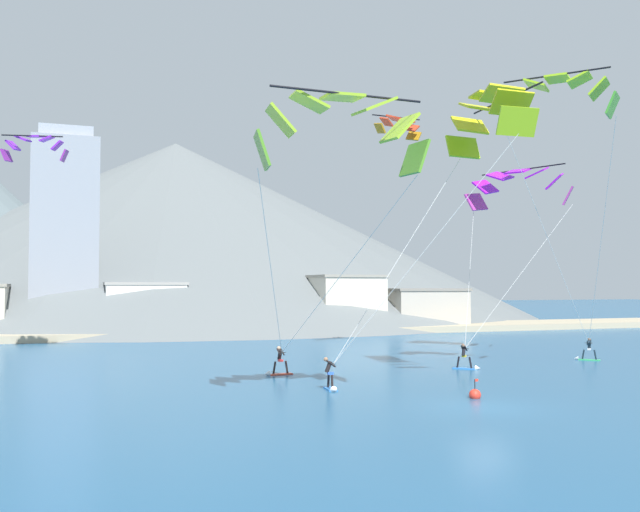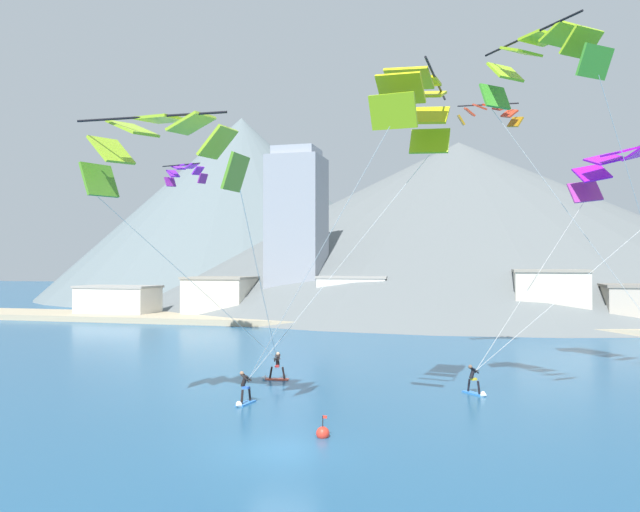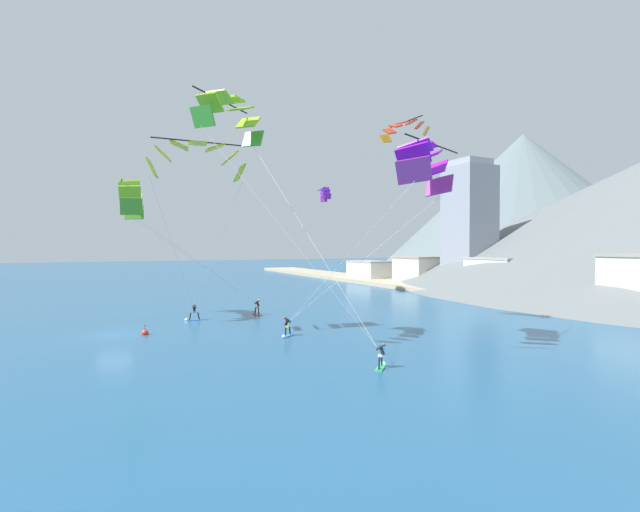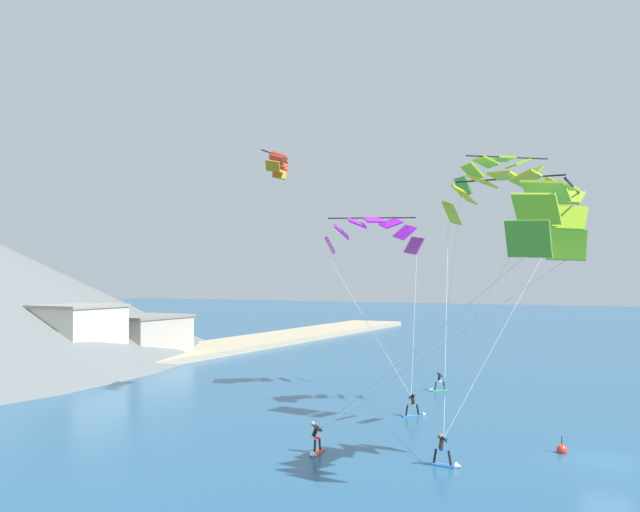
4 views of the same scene
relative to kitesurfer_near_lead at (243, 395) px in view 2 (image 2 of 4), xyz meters
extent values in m
plane|color=#23567F|center=(4.38, -7.01, -0.50)|extent=(400.00, 400.00, 0.00)
cube|color=#337FDB|center=(0.06, 0.21, -0.46)|extent=(0.62, 1.48, 0.07)
cylinder|color=black|center=(0.11, 0.60, -0.07)|extent=(0.15, 0.25, 0.72)
cylinder|color=black|center=(0.01, -0.18, -0.07)|extent=(0.15, 0.25, 0.72)
cube|color=blue|center=(0.06, 0.21, 0.32)|extent=(0.33, 0.27, 0.12)
cylinder|color=black|center=(-0.03, 0.22, 0.65)|extent=(0.43, 0.26, 0.61)
cylinder|color=black|center=(0.08, 0.33, 0.82)|extent=(0.52, 0.15, 0.40)
cylinder|color=black|center=(0.05, 0.09, 0.82)|extent=(0.52, 0.15, 0.40)
cylinder|color=black|center=(0.24, 0.19, 0.79)|extent=(0.10, 0.52, 0.03)
sphere|color=#9E7051|center=(-0.17, 0.24, 1.03)|extent=(0.22, 0.22, 0.22)
cone|color=white|center=(-0.05, -0.65, -0.40)|extent=(0.40, 0.34, 0.36)
cube|color=#E54C33|center=(-0.53, 6.87, -0.46)|extent=(1.48, 0.62, 0.07)
cylinder|color=black|center=(-0.13, 6.92, -0.07)|extent=(0.26, 0.15, 0.74)
cylinder|color=black|center=(-0.92, 6.82, -0.07)|extent=(0.26, 0.15, 0.74)
cube|color=red|center=(-0.53, 6.87, 0.34)|extent=(0.27, 0.34, 0.12)
cylinder|color=black|center=(-0.54, 6.97, 0.67)|extent=(0.27, 0.45, 0.63)
cylinder|color=black|center=(-0.41, 6.88, 0.85)|extent=(0.15, 0.53, 0.40)
cylinder|color=black|center=(-0.64, 6.85, 0.85)|extent=(0.15, 0.53, 0.40)
cylinder|color=black|center=(-0.50, 6.69, 0.82)|extent=(0.52, 0.10, 0.03)
sphere|color=tan|center=(-0.56, 7.12, 1.05)|extent=(0.22, 0.22, 0.22)
cone|color=white|center=(-1.39, 6.76, -0.40)|extent=(0.34, 0.40, 0.36)
cube|color=#337FDB|center=(11.24, 5.67, -0.46)|extent=(1.30, 1.36, 0.07)
cylinder|color=black|center=(10.97, 5.96, -0.08)|extent=(0.25, 0.25, 0.71)
cylinder|color=black|center=(11.51, 5.38, -0.08)|extent=(0.25, 0.25, 0.71)
cube|color=yellow|center=(11.24, 5.67, 0.31)|extent=(0.37, 0.37, 0.12)
cylinder|color=black|center=(11.17, 5.61, 0.63)|extent=(0.44, 0.43, 0.60)
cylinder|color=black|center=(11.17, 5.76, 0.80)|extent=(0.43, 0.40, 0.39)
cylinder|color=black|center=(11.32, 5.59, 0.80)|extent=(0.43, 0.40, 0.39)
cylinder|color=black|center=(11.38, 5.80, 0.77)|extent=(0.38, 0.40, 0.03)
sphere|color=brown|center=(11.06, 5.51, 1.00)|extent=(0.22, 0.22, 0.22)
cone|color=white|center=(11.83, 5.03, -0.40)|extent=(0.47, 0.46, 0.36)
cube|color=#9AC719|center=(9.17, 2.28, 12.85)|extent=(2.05, 0.82, 1.43)
cube|color=#CFCD14|center=(9.15, 1.47, 13.97)|extent=(2.10, 1.27, 1.20)
cube|color=#CFCD14|center=(9.05, 0.31, 14.72)|extent=(2.14, 1.58, 0.80)
cube|color=#CFCD14|center=(8.89, -1.03, 14.98)|extent=(2.15, 1.70, 0.29)
cube|color=#CFCD14|center=(8.68, -2.38, 14.72)|extent=(2.13, 1.70, 0.80)
cube|color=#CFCD14|center=(8.45, -3.52, 13.97)|extent=(2.09, 1.50, 1.20)
cube|color=#9AC719|center=(8.24, -4.30, 12.85)|extent=(2.02, 1.13, 1.43)
cylinder|color=black|center=(9.76, -1.16, 14.90)|extent=(0.45, 6.75, 0.10)
cylinder|color=silver|center=(4.69, 1.35, 6.50)|extent=(8.93, 2.36, 11.42)
cylinder|color=silver|center=(4.19, -2.17, 6.50)|extent=(7.94, 4.74, 11.42)
cube|color=#549426|center=(1.87, -5.53, 10.41)|extent=(0.64, 1.90, 1.57)
cube|color=#9DC728|center=(1.09, -5.61, 11.69)|extent=(1.15, 1.94, 1.36)
cube|color=#9DC728|center=(-0.12, -5.59, 12.55)|extent=(1.54, 1.97, 0.91)
cube|color=#9DC728|center=(-1.58, -5.50, 12.86)|extent=(1.71, 1.98, 0.32)
cube|color=#9DC728|center=(-3.04, -5.34, 12.55)|extent=(1.70, 1.96, 0.91)
cube|color=#9DC728|center=(-4.24, -5.15, 11.69)|extent=(1.44, 1.93, 1.36)
cube|color=#549426|center=(-4.99, -4.95, 10.41)|extent=(0.96, 1.88, 1.57)
cylinder|color=black|center=(-1.66, -6.33, 12.77)|extent=(6.86, 0.25, 0.10)
cylinder|color=silver|center=(0.77, 0.62, 5.25)|extent=(2.57, 12.19, 8.88)
cylinder|color=silver|center=(-2.83, 0.92, 5.25)|extent=(4.68, 11.58, 8.88)
cube|color=#AA3495|center=(18.36, 15.23, 11.46)|extent=(2.36, 1.49, 1.64)
cube|color=#A113D4|center=(18.66, 14.33, 12.57)|extent=(2.53, 1.90, 1.48)
cube|color=#A113D4|center=(19.24, 13.20, 13.29)|extent=(2.58, 2.23, 1.14)
cube|color=#A113D4|center=(20.02, 12.00, 13.54)|extent=(2.55, 2.43, 0.64)
cylinder|color=black|center=(20.76, 12.53, 13.78)|extent=(2.75, 6.90, 0.10)
cylinder|color=silver|center=(14.85, 10.68, 5.79)|extent=(6.99, 9.80, 10.05)
cylinder|color=silver|center=(17.12, 7.53, 5.79)|extent=(11.52, 3.51, 10.05)
cube|color=green|center=(16.26, -2.04, 14.92)|extent=(1.61, 1.46, 1.26)
cube|color=#9CCE1F|center=(15.82, -1.49, 15.95)|extent=(1.86, 1.76, 1.03)
cube|color=#9CCE1F|center=(15.15, -0.70, 16.64)|extent=(2.00, 1.95, 0.65)
cube|color=#9CCE1F|center=(14.36, 0.23, 16.88)|extent=(2.03, 2.01, 0.17)
cube|color=#9CCE1F|center=(13.55, 1.15, 16.64)|extent=(1.99, 1.98, 0.65)
cube|color=#9CCE1F|center=(12.85, 1.92, 15.95)|extent=(1.82, 1.81, 1.03)
cube|color=green|center=(12.36, 2.43, 14.92)|extent=(1.56, 1.52, 1.26)
cylinder|color=black|center=(13.82, -0.23, 16.90)|extent=(3.87, 4.70, 0.10)
cylinder|color=silver|center=(17.21, 4.80, 7.53)|extent=(9.99, 4.50, 13.61)
cube|color=#B07812|center=(10.25, 15.96, 16.93)|extent=(0.65, 1.26, 0.97)
cube|color=red|center=(10.83, 15.99, 17.49)|extent=(0.89, 1.31, 0.90)
cube|color=red|center=(11.53, 16.15, 17.85)|extent=(1.08, 1.33, 0.73)
cube|color=red|center=(12.28, 16.43, 17.97)|extent=(1.20, 1.32, 0.49)
cube|color=red|center=(13.00, 16.78, 17.85)|extent=(1.27, 1.27, 0.73)
cube|color=red|center=(13.60, 17.18, 17.49)|extent=(1.28, 1.19, 0.90)
cube|color=#B07812|center=(14.02, 17.58, 16.93)|extent=(1.19, 1.08, 0.97)
cylinder|color=black|center=(12.10, 16.85, 18.14)|extent=(4.28, 0.35, 0.10)
cube|color=#832593|center=(-12.62, 21.69, 14.32)|extent=(0.67, 1.15, 0.95)
cube|color=purple|center=(-13.12, 21.76, 15.05)|extent=(0.96, 1.23, 0.83)
cube|color=purple|center=(-13.84, 21.95, 15.54)|extent=(1.15, 1.27, 0.58)
cube|color=purple|center=(-14.67, 22.21, 15.71)|extent=(1.22, 1.29, 0.25)
cube|color=purple|center=(-15.49, 22.52, 15.54)|extent=(1.23, 1.27, 0.58)
cube|color=purple|center=(-16.17, 22.82, 15.05)|extent=(1.12, 1.20, 0.83)
cube|color=#832593|center=(-16.61, 23.07, 14.32)|extent=(0.89, 1.10, 0.95)
cylinder|color=black|center=(-14.83, 21.78, 15.65)|extent=(4.19, 0.98, 0.10)
sphere|color=red|center=(5.39, -4.72, -0.34)|extent=(0.56, 0.56, 0.56)
cylinder|color=black|center=(5.39, -4.72, 0.16)|extent=(0.04, 0.04, 0.44)
cube|color=red|center=(5.48, -4.72, 0.34)|extent=(0.18, 0.01, 0.12)
cube|color=tan|center=(4.38, 41.85, -0.15)|extent=(180.00, 10.00, 0.70)
cube|color=beige|center=(18.84, 43.63, 2.62)|extent=(7.64, 6.40, 6.24)
cube|color=gray|center=(18.84, 43.63, 5.89)|extent=(7.94, 6.65, 0.30)
cube|color=silver|center=(-3.91, 46.64, 2.18)|extent=(8.48, 4.88, 5.36)
cube|color=#9D9992|center=(-3.91, 46.64, 5.01)|extent=(8.82, 5.08, 0.30)
cube|color=silver|center=(-35.30, 43.64, 1.49)|extent=(9.95, 5.65, 3.98)
cube|color=#9D9992|center=(-35.30, 43.64, 3.63)|extent=(10.35, 5.87, 0.30)
cube|color=beige|center=(-21.87, 46.42, 2.09)|extent=(8.13, 6.85, 5.17)
cube|color=gray|center=(-21.87, 46.42, 4.82)|extent=(8.46, 7.12, 0.30)
cube|color=gray|center=(-12.31, 49.65, 10.19)|extent=(7.00, 7.00, 21.38)
cube|color=#979DA8|center=(-12.31, 49.65, 21.48)|extent=(5.60, 5.60, 1.20)
cone|color=slate|center=(-39.90, 98.24, 19.19)|extent=(83.54, 83.54, 39.38)
cone|color=slate|center=(6.92, 96.34, 15.14)|extent=(126.14, 126.14, 31.27)
camera|label=1|loc=(-12.97, -33.58, 4.72)|focal=40.00mm
camera|label=2|loc=(11.85, -29.56, 6.60)|focal=35.00mm
camera|label=3|loc=(43.52, -7.38, 6.78)|focal=24.00mm
camera|label=4|loc=(-34.46, -10.28, 8.90)|focal=40.00mm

